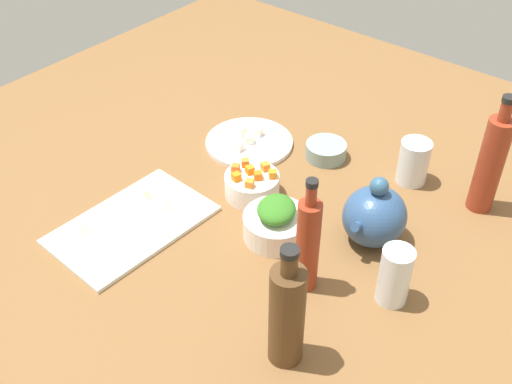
# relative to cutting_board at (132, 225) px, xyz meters

# --- Properties ---
(tabletop) EXTENTS (1.90, 1.90, 0.03)m
(tabletop) POSITION_rel_cutting_board_xyz_m (-0.22, 0.18, -0.02)
(tabletop) COLOR brown
(tabletop) RESTS_ON ground
(cutting_board) EXTENTS (0.36, 0.23, 0.01)m
(cutting_board) POSITION_rel_cutting_board_xyz_m (0.00, 0.00, 0.00)
(cutting_board) COLOR silver
(cutting_board) RESTS_ON tabletop
(plate_tofu) EXTENTS (0.23, 0.23, 0.01)m
(plate_tofu) POSITION_rel_cutting_board_xyz_m (-0.41, -0.00, 0.00)
(plate_tofu) COLOR white
(plate_tofu) RESTS_ON tabletop
(bowl_greens) EXTENTS (0.14, 0.14, 0.06)m
(bowl_greens) POSITION_rel_cutting_board_xyz_m (-0.18, 0.27, 0.02)
(bowl_greens) COLOR white
(bowl_greens) RESTS_ON tabletop
(bowl_carrots) EXTENTS (0.13, 0.13, 0.06)m
(bowl_carrots) POSITION_rel_cutting_board_xyz_m (-0.26, 0.13, 0.02)
(bowl_carrots) COLOR white
(bowl_carrots) RESTS_ON tabletop
(bowl_small_side) EXTENTS (0.10, 0.10, 0.04)m
(bowl_small_side) POSITION_rel_cutting_board_xyz_m (-0.49, 0.18, 0.02)
(bowl_small_side) COLOR #819B98
(bowl_small_side) RESTS_ON tabletop
(teapot) EXTENTS (0.16, 0.13, 0.17)m
(teapot) POSITION_rel_cutting_board_xyz_m (-0.30, 0.43, 0.06)
(teapot) COLOR #2E4F7C
(teapot) RESTS_ON tabletop
(bottle_0) EXTENTS (0.05, 0.05, 0.26)m
(bottle_0) POSITION_rel_cutting_board_xyz_m (-0.10, 0.40, 0.11)
(bottle_0) COLOR maroon
(bottle_0) RESTS_ON tabletop
(bottle_1) EXTENTS (0.06, 0.06, 0.29)m
(bottle_1) POSITION_rel_cutting_board_xyz_m (-0.55, 0.57, 0.12)
(bottle_1) COLOR maroon
(bottle_1) RESTS_ON tabletop
(bottle_2) EXTENTS (0.06, 0.06, 0.26)m
(bottle_2) POSITION_rel_cutting_board_xyz_m (0.06, 0.47, 0.11)
(bottle_2) COLOR #4F341B
(bottle_2) RESTS_ON tabletop
(drinking_glass_0) EXTENTS (0.07, 0.07, 0.11)m
(drinking_glass_0) POSITION_rel_cutting_board_xyz_m (-0.54, 0.40, 0.05)
(drinking_glass_0) COLOR white
(drinking_glass_0) RESTS_ON tabletop
(drinking_glass_1) EXTENTS (0.06, 0.06, 0.13)m
(drinking_glass_1) POSITION_rel_cutting_board_xyz_m (-0.18, 0.55, 0.06)
(drinking_glass_1) COLOR white
(drinking_glass_1) RESTS_ON tabletop
(carrot_cube_0) EXTENTS (0.02, 0.02, 0.02)m
(carrot_cube_0) POSITION_rel_cutting_board_xyz_m (-0.22, 0.16, 0.06)
(carrot_cube_0) COLOR orange
(carrot_cube_0) RESTS_ON bowl_carrots
(carrot_cube_1) EXTENTS (0.02, 0.02, 0.02)m
(carrot_cube_1) POSITION_rel_cutting_board_xyz_m (-0.29, 0.14, 0.06)
(carrot_cube_1) COLOR orange
(carrot_cube_1) RESTS_ON bowl_carrots
(carrot_cube_2) EXTENTS (0.03, 0.03, 0.02)m
(carrot_cube_2) POSITION_rel_cutting_board_xyz_m (-0.28, 0.17, 0.06)
(carrot_cube_2) COLOR orange
(carrot_cube_2) RESTS_ON bowl_carrots
(carrot_cube_3) EXTENTS (0.03, 0.03, 0.02)m
(carrot_cube_3) POSITION_rel_cutting_board_xyz_m (-0.26, 0.15, 0.06)
(carrot_cube_3) COLOR orange
(carrot_cube_3) RESTS_ON bowl_carrots
(carrot_cube_4) EXTENTS (0.02, 0.02, 0.02)m
(carrot_cube_4) POSITION_rel_cutting_board_xyz_m (-0.22, 0.12, 0.06)
(carrot_cube_4) COLOR orange
(carrot_cube_4) RESTS_ON bowl_carrots
(carrot_cube_5) EXTENTS (0.03, 0.03, 0.02)m
(carrot_cube_5) POSITION_rel_cutting_board_xyz_m (-0.28, 0.10, 0.06)
(carrot_cube_5) COLOR orange
(carrot_cube_5) RESTS_ON bowl_carrots
(carrot_cube_6) EXTENTS (0.02, 0.02, 0.02)m
(carrot_cube_6) POSITION_rel_cutting_board_xyz_m (-0.24, 0.09, 0.06)
(carrot_cube_6) COLOR orange
(carrot_cube_6) RESTS_ON bowl_carrots
(carrot_cube_7) EXTENTS (0.02, 0.02, 0.02)m
(carrot_cube_7) POSITION_rel_cutting_board_xyz_m (-0.26, 0.12, 0.06)
(carrot_cube_7) COLOR orange
(carrot_cube_7) RESTS_ON bowl_carrots
(chopped_greens_mound) EXTENTS (0.12, 0.12, 0.04)m
(chopped_greens_mound) POSITION_rel_cutting_board_xyz_m (-0.18, 0.27, 0.07)
(chopped_greens_mound) COLOR #337221
(chopped_greens_mound) RESTS_ON bowl_greens
(tofu_cube_0) EXTENTS (0.03, 0.03, 0.02)m
(tofu_cube_0) POSITION_rel_cutting_board_xyz_m (-0.45, -0.00, 0.02)
(tofu_cube_0) COLOR white
(tofu_cube_0) RESTS_ON plate_tofu
(tofu_cube_1) EXTENTS (0.02, 0.02, 0.02)m
(tofu_cube_1) POSITION_rel_cutting_board_xyz_m (-0.42, -0.04, 0.02)
(tofu_cube_1) COLOR #F7F2CA
(tofu_cube_1) RESTS_ON plate_tofu
(tofu_cube_2) EXTENTS (0.02, 0.02, 0.02)m
(tofu_cube_2) POSITION_rel_cutting_board_xyz_m (-0.36, 0.00, 0.02)
(tofu_cube_2) COLOR white
(tofu_cube_2) RESTS_ON plate_tofu
(tofu_cube_3) EXTENTS (0.03, 0.03, 0.02)m
(tofu_cube_3) POSITION_rel_cutting_board_xyz_m (-0.40, 0.00, 0.02)
(tofu_cube_3) COLOR white
(tofu_cube_3) RESTS_ON plate_tofu
(dumpling_0) EXTENTS (0.06, 0.05, 0.03)m
(dumpling_0) POSITION_rel_cutting_board_xyz_m (-0.08, -0.04, 0.02)
(dumpling_0) COLOR beige
(dumpling_0) RESTS_ON cutting_board
(dumpling_1) EXTENTS (0.05, 0.05, 0.02)m
(dumpling_1) POSITION_rel_cutting_board_xyz_m (0.04, -0.02, 0.02)
(dumpling_1) COLOR beige
(dumpling_1) RESTS_ON cutting_board
(dumpling_2) EXTENTS (0.05, 0.06, 0.02)m
(dumpling_2) POSITION_rel_cutting_board_xyz_m (-0.08, 0.02, 0.02)
(dumpling_2) COLOR beige
(dumpling_2) RESTS_ON cutting_board
(dumpling_3) EXTENTS (0.06, 0.06, 0.02)m
(dumpling_3) POSITION_rel_cutting_board_xyz_m (0.09, -0.06, 0.02)
(dumpling_3) COLOR beige
(dumpling_3) RESTS_ON cutting_board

